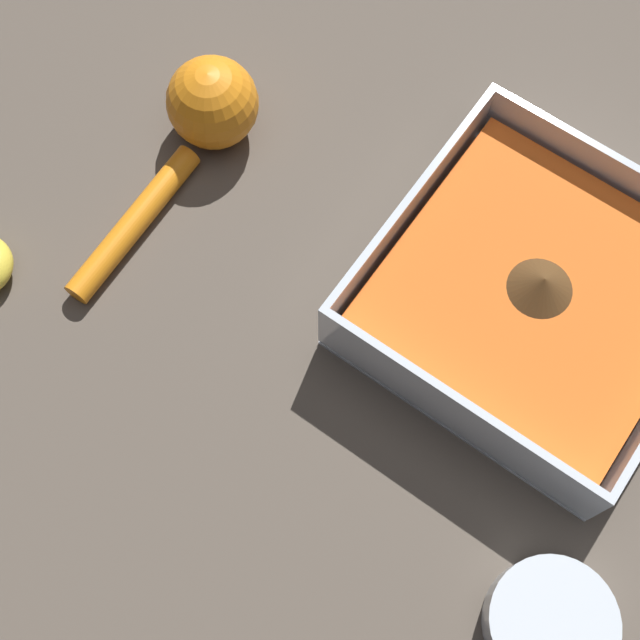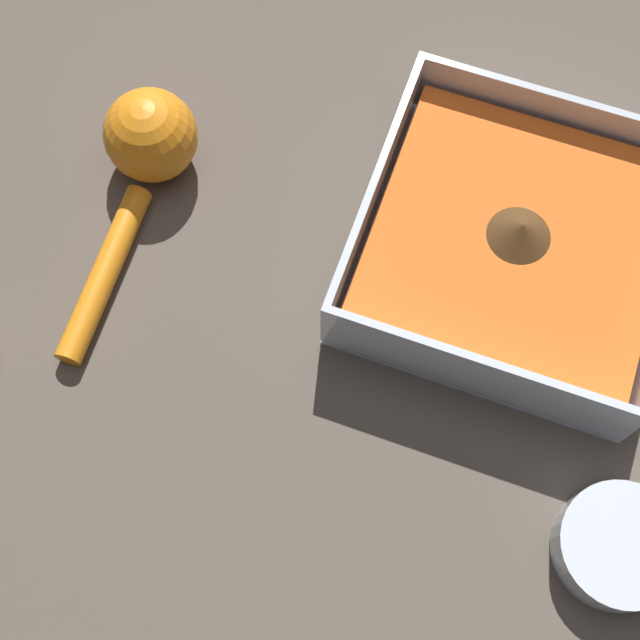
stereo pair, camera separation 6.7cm
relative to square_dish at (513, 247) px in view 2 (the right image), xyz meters
The scene contains 4 objects.
ground_plane 0.05m from the square_dish, 105.39° to the right, with size 4.00×4.00×0.00m, color brown.
square_dish is the anchor object (origin of this frame).
spice_bowl 0.24m from the square_dish, 56.35° to the right, with size 0.09×0.09×0.03m.
lemon_squeezer 0.31m from the square_dish, behind, with size 0.08×0.23×0.08m.
Camera 2 is at (-0.03, -0.30, 0.66)m, focal length 50.00 mm.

